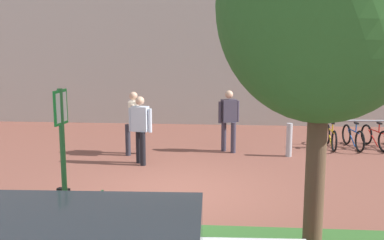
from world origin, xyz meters
TOP-DOWN VIEW (x-y plane):
  - ground_plane at (0.00, 0.00)m, footprint 60.00×60.00m
  - tree_sidewalk at (2.26, -2.55)m, footprint 2.88×2.88m
  - parking_sign_post at (-1.45, -2.43)m, footprint 0.09×0.36m
  - bike_at_sign at (-1.35, -2.32)m, footprint 1.64×0.54m
  - bike_rack_cluster at (5.21, 4.42)m, footprint 3.21×1.60m
  - bollard_steel at (2.63, 3.31)m, footprint 0.16×0.16m
  - person_suited_navy at (1.02, 3.67)m, footprint 0.57×0.37m
  - person_casual_tan at (-1.17, 2.23)m, footprint 0.60×0.35m
  - person_shirt_white at (-1.52, 3.17)m, footprint 0.45×0.61m

SIDE VIEW (x-z plane):
  - ground_plane at x=0.00m, z-range 0.00..0.00m
  - bike_rack_cluster at x=5.21m, z-range -0.07..0.76m
  - bike_at_sign at x=-1.35m, z-range -0.08..0.78m
  - bollard_steel at x=2.63m, z-range 0.00..0.90m
  - person_suited_navy at x=1.02m, z-range 0.12..1.84m
  - person_casual_tan at x=-1.17m, z-range 0.12..1.84m
  - person_shirt_white at x=-1.52m, z-range 0.12..1.84m
  - parking_sign_post at x=-1.45m, z-range 0.37..2.81m
  - tree_sidewalk at x=2.26m, z-range 0.99..6.17m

